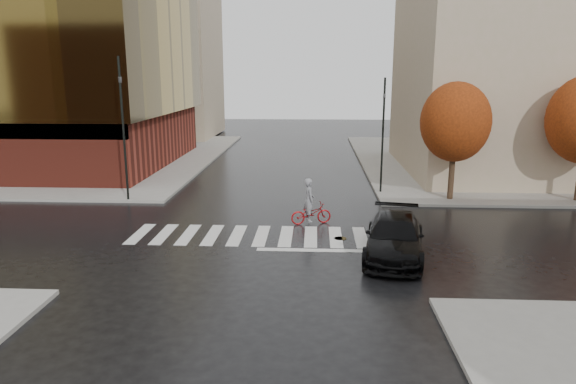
% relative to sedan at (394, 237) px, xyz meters
% --- Properties ---
extents(ground, '(120.00, 120.00, 0.00)m').
position_rel_sedan_xyz_m(ground, '(-5.50, 1.80, -0.79)').
color(ground, black).
rests_on(ground, ground).
extents(sidewalk_nw, '(30.00, 30.00, 0.15)m').
position_rel_sedan_xyz_m(sidewalk_nw, '(-26.50, 22.80, -0.72)').
color(sidewalk_nw, gray).
rests_on(sidewalk_nw, ground).
extents(sidewalk_ne, '(30.00, 30.00, 0.15)m').
position_rel_sedan_xyz_m(sidewalk_ne, '(15.50, 22.80, -0.72)').
color(sidewalk_ne, gray).
rests_on(sidewalk_ne, ground).
extents(crosswalk, '(12.00, 3.00, 0.01)m').
position_rel_sedan_xyz_m(crosswalk, '(-5.50, 2.30, -0.79)').
color(crosswalk, silver).
rests_on(crosswalk, ground).
extents(building_ne_tan, '(16.00, 16.00, 18.00)m').
position_rel_sedan_xyz_m(building_ne_tan, '(11.50, 18.80, 8.36)').
color(building_ne_tan, tan).
rests_on(building_ne_tan, sidewalk_ne).
extents(building_nw_far, '(14.00, 12.00, 20.00)m').
position_rel_sedan_xyz_m(building_nw_far, '(-21.50, 38.80, 9.36)').
color(building_nw_far, tan).
rests_on(building_nw_far, sidewalk_nw).
extents(tree_ne_a, '(3.80, 3.80, 6.50)m').
position_rel_sedan_xyz_m(tree_ne_a, '(4.50, 9.20, 3.67)').
color(tree_ne_a, black).
rests_on(tree_ne_a, sidewalk_ne).
extents(sedan, '(3.11, 5.75, 1.58)m').
position_rel_sedan_xyz_m(sedan, '(0.00, 0.00, 0.00)').
color(sedan, black).
rests_on(sedan, ground).
extents(cyclist, '(2.08, 1.22, 2.23)m').
position_rel_sedan_xyz_m(cyclist, '(-3.35, 4.30, -0.03)').
color(cyclist, maroon).
rests_on(cyclist, ground).
extents(traffic_light_nw, '(0.23, 0.21, 7.81)m').
position_rel_sedan_xyz_m(traffic_light_nw, '(-13.63, 8.10, 3.87)').
color(traffic_light_nw, black).
rests_on(traffic_light_nw, sidewalk_nw).
extents(traffic_light_ne, '(0.15, 0.17, 6.68)m').
position_rel_sedan_xyz_m(traffic_light_ne, '(0.80, 10.80, 3.10)').
color(traffic_light_ne, black).
rests_on(traffic_light_ne, sidewalk_ne).
extents(fire_hydrant, '(0.29, 0.29, 0.81)m').
position_rel_sedan_xyz_m(fire_hydrant, '(-15.26, 11.80, -0.19)').
color(fire_hydrant, yellow).
rests_on(fire_hydrant, sidewalk_nw).
extents(manhole, '(0.60, 0.60, 0.01)m').
position_rel_sedan_xyz_m(manhole, '(-2.01, 2.09, -0.79)').
color(manhole, '#473919').
rests_on(manhole, ground).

